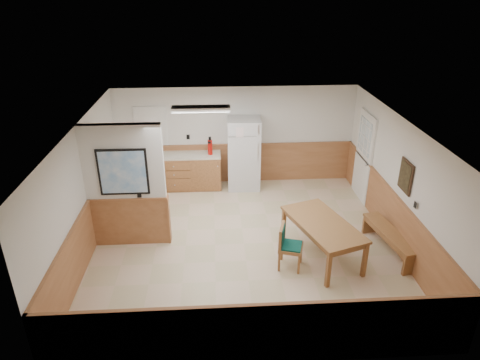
{
  "coord_description": "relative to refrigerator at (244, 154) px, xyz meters",
  "views": [
    {
      "loc": [
        -0.54,
        -7.25,
        4.85
      ],
      "look_at": [
        -0.05,
        0.4,
        1.23
      ],
      "focal_mm": 32.0,
      "sensor_mm": 36.0,
      "label": 1
    }
  ],
  "objects": [
    {
      "name": "partition_wall",
      "position": [
        -2.43,
        -2.43,
        0.33
      ],
      "size": [
        1.5,
        0.2,
        2.5
      ],
      "color": "silver",
      "rests_on": "ground"
    },
    {
      "name": "soap_bottle",
      "position": [
        -2.37,
        0.1,
        0.1
      ],
      "size": [
        0.07,
        0.07,
        0.21
      ],
      "primitive_type": "cylinder",
      "rotation": [
        0.0,
        0.0,
        -0.02
      ],
      "color": "green",
      "rests_on": "kitchen_counter"
    },
    {
      "name": "kitchen_counter",
      "position": [
        -1.39,
        0.05,
        -0.44
      ],
      "size": [
        2.2,
        0.61,
        1.0
      ],
      "color": "#AF6E3E",
      "rests_on": "ground"
    },
    {
      "name": "dining_bench",
      "position": [
        2.62,
        -3.08,
        -0.56
      ],
      "size": [
        0.61,
        1.6,
        0.45
      ],
      "rotation": [
        0.0,
        0.0,
        0.18
      ],
      "color": "#966537",
      "rests_on": "ground"
    },
    {
      "name": "back_wall",
      "position": [
        -0.18,
        0.37,
        0.35
      ],
      "size": [
        6.0,
        0.02,
        2.5
      ],
      "primitive_type": "cube",
      "color": "silver",
      "rests_on": "ground"
    },
    {
      "name": "ground",
      "position": [
        -0.18,
        -2.63,
        -0.9
      ],
      "size": [
        6.0,
        6.0,
        0.0
      ],
      "primitive_type": "plane",
      "color": "beige",
      "rests_on": "ground"
    },
    {
      "name": "wall_painting",
      "position": [
        2.78,
        -2.93,
        0.65
      ],
      "size": [
        0.04,
        0.5,
        0.6
      ],
      "color": "#332114",
      "rests_on": "right_wall"
    },
    {
      "name": "wainscot_back",
      "position": [
        -0.18,
        0.35,
        -0.4
      ],
      "size": [
        6.0,
        0.04,
        1.0
      ],
      "primitive_type": "cube",
      "color": "#AD7245",
      "rests_on": "ground"
    },
    {
      "name": "ceiling",
      "position": [
        -0.18,
        -2.63,
        1.6
      ],
      "size": [
        6.0,
        6.0,
        0.02
      ],
      "primitive_type": "cube",
      "color": "silver",
      "rests_on": "back_wall"
    },
    {
      "name": "dining_table",
      "position": [
        1.25,
        -3.16,
        -0.25
      ],
      "size": [
        1.4,
        1.94,
        0.75
      ],
      "rotation": [
        0.0,
        0.0,
        0.33
      ],
      "color": "#966537",
      "rests_on": "ground"
    },
    {
      "name": "dining_chair",
      "position": [
        0.53,
        -3.42,
        -0.41
      ],
      "size": [
        0.66,
        0.54,
        0.85
      ],
      "rotation": [
        0.0,
        0.0,
        -0.3
      ],
      "color": "#966537",
      "rests_on": "ground"
    },
    {
      "name": "fluorescent_fixture",
      "position": [
        -0.98,
        -1.33,
        1.54
      ],
      "size": [
        1.2,
        0.3,
        0.09
      ],
      "color": "white",
      "rests_on": "ceiling"
    },
    {
      "name": "exterior_door",
      "position": [
        2.78,
        -0.73,
        0.15
      ],
      "size": [
        0.07,
        1.02,
        2.15
      ],
      "color": "white",
      "rests_on": "ground"
    },
    {
      "name": "wainscot_right",
      "position": [
        2.8,
        -2.63,
        -0.4
      ],
      "size": [
        0.04,
        6.0,
        1.0
      ],
      "primitive_type": "cube",
      "color": "#AD7245",
      "rests_on": "ground"
    },
    {
      "name": "refrigerator",
      "position": [
        0.0,
        0.0,
        0.0
      ],
      "size": [
        0.82,
        0.73,
        1.81
      ],
      "rotation": [
        0.0,
        0.0,
        -0.04
      ],
      "color": "silver",
      "rests_on": "ground"
    },
    {
      "name": "right_wall",
      "position": [
        2.82,
        -2.63,
        0.35
      ],
      "size": [
        0.02,
        6.0,
        2.5
      ],
      "primitive_type": "cube",
      "color": "silver",
      "rests_on": "ground"
    },
    {
      "name": "fire_extinguisher",
      "position": [
        -0.84,
        0.02,
        0.2
      ],
      "size": [
        0.14,
        0.14,
        0.46
      ],
      "rotation": [
        0.0,
        0.0,
        0.23
      ],
      "color": "#B60F09",
      "rests_on": "kitchen_counter"
    },
    {
      "name": "wainscot_left",
      "position": [
        -3.16,
        -2.63,
        -0.4
      ],
      "size": [
        0.04,
        6.0,
        1.0
      ],
      "primitive_type": "cube",
      "color": "#AD7245",
      "rests_on": "ground"
    },
    {
      "name": "left_wall",
      "position": [
        -3.18,
        -2.63,
        0.35
      ],
      "size": [
        0.02,
        6.0,
        2.5
      ],
      "primitive_type": "cube",
      "color": "silver",
      "rests_on": "ground"
    },
    {
      "name": "kitchen_window",
      "position": [
        -2.28,
        0.35,
        0.65
      ],
      "size": [
        0.8,
        0.04,
        1.0
      ],
      "color": "white",
      "rests_on": "back_wall"
    }
  ]
}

